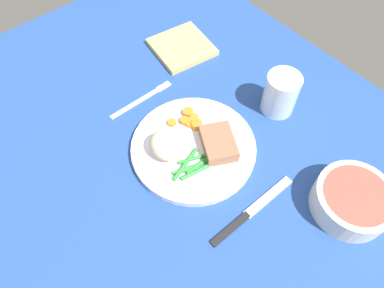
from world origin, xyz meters
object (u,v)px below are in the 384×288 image
fork (141,100)px  meat_portion (219,143)px  knife (251,212)px  napkin (182,47)px  salad_bowl (353,200)px  water_glass (280,96)px  dinner_plate (192,149)px

fork → meat_portion: bearing=7.4°
knife → napkin: size_ratio=1.49×
meat_portion → napkin: 32.21cm
fork → salad_bowl: salad_bowl is taller
meat_portion → knife: size_ratio=0.42×
knife → meat_portion: bearing=164.8°
knife → water_glass: 26.90cm
knife → salad_bowl: size_ratio=1.43×
dinner_plate → napkin: size_ratio=1.88×
meat_portion → dinner_plate: bearing=-130.6°
knife → salad_bowl: bearing=55.9°
water_glass → napkin: (-28.86, -4.30, -3.37)cm
salad_bowl → meat_portion: bearing=-157.2°
dinner_plate → meat_portion: bearing=49.4°
dinner_plate → meat_portion: (3.50, 4.09, 2.18)cm
meat_portion → water_glass: 18.16cm
dinner_plate → salad_bowl: salad_bowl is taller
knife → water_glass: water_glass is taller
meat_portion → salad_bowl: size_ratio=0.60×
dinner_plate → water_glass: 22.70cm
meat_portion → napkin: (-29.01, 13.82, -2.29)cm
knife → napkin: (-43.10, 18.19, 0.49)cm
fork → knife: bearing=-4.0°
dinner_plate → napkin: 31.16cm
water_glass → salad_bowl: water_glass is taller
meat_portion → napkin: size_ratio=0.62×
meat_portion → water_glass: size_ratio=0.90×
meat_portion → salad_bowl: bearing=22.8°
fork → salad_bowl: bearing=13.7°
fork → water_glass: (21.46, 22.47, 3.86)cm
knife → water_glass: (-14.23, 22.49, 3.86)cm
dinner_plate → knife: 17.60cm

